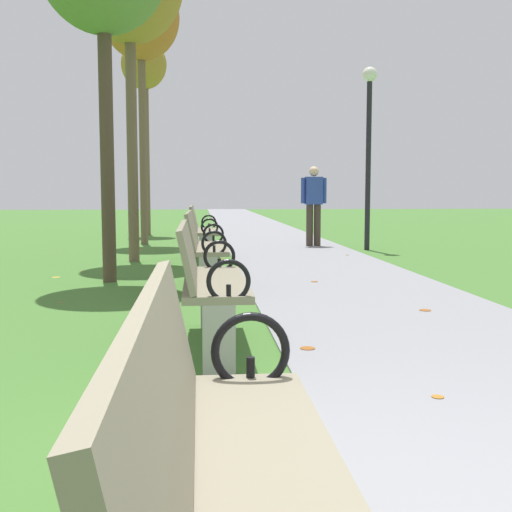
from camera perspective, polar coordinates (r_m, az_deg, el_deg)
name	(u,v)px	position (r m, az deg, el deg)	size (l,w,h in m)	color
paved_walkway	(257,229)	(19.54, 0.07, 2.43)	(2.39, 44.00, 0.02)	gray
park_bench_1	(229,483)	(1.51, -2.43, -19.44)	(0.48, 1.60, 0.90)	gray
park_bench_2	(208,281)	(4.65, -4.30, -2.25)	(0.48, 1.60, 0.90)	gray
park_bench_3	(204,247)	(7.51, -4.61, 0.77)	(0.50, 1.61, 0.90)	gray
park_bench_4	(202,231)	(10.65, -4.77, 2.23)	(0.48, 1.60, 0.90)	gray
tree_3	(141,20)	(14.51, -10.15, 19.86)	(1.61, 1.61, 5.64)	brown
tree_4	(144,73)	(17.42, -9.87, 15.62)	(1.16, 1.16, 5.02)	brown
pedestrian_walking	(314,202)	(13.27, 5.12, 4.82)	(0.53, 0.23, 1.62)	#3D3328
lamp_post	(369,130)	(12.71, 9.94, 10.95)	(0.28, 0.28, 3.48)	black
scattered_leaves	(202,291)	(7.29, -4.84, -3.13)	(4.59, 12.35, 0.02)	brown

